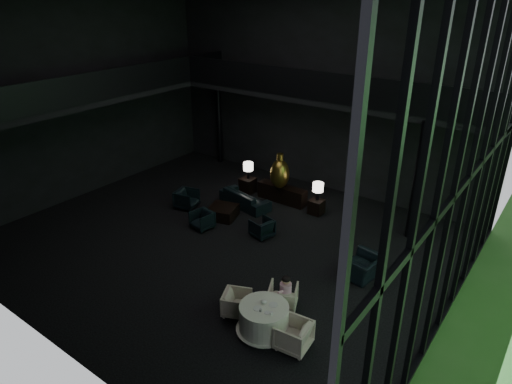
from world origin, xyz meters
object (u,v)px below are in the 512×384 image
Objects in this scene: table_lamp_left at (248,167)px; dining_chair_north at (283,297)px; side_table_left at (248,185)px; lounge_armchair_south at (202,220)px; child at (286,287)px; lounge_armchair_east at (262,228)px; dining_table at (264,321)px; console at (282,194)px; side_table_right at (316,207)px; lounge_armchair_west at (187,198)px; window_armchair at (363,264)px; sofa at (245,195)px; dining_chair_east at (293,334)px; coffee_table at (223,212)px; bronze_urn at (280,174)px; table_lamp_right at (318,188)px; dining_chair_west at (237,303)px.

table_lamp_left is 7.49m from dining_chair_north.
table_lamp_left reaches higher than side_table_left.
lounge_armchair_south is 5.21m from child.
lounge_armchair_east is 4.67m from dining_table.
console reaches higher than lounge_armchair_south.
lounge_armchair_east is (0.96, -2.67, -0.02)m from console.
side_table_right is 0.69× the size of lounge_armchair_west.
lounge_armchair_east is (-0.64, -2.55, 0.03)m from side_table_right.
dining_chair_north is at bearing -13.90° from lounge_armchair_south.
window_armchair is 2.82m from child.
lounge_armchair_west reaches higher than console.
lounge_armchair_east is 0.98× the size of lounge_armchair_south.
dining_chair_north is (-0.12, 1.02, 0.03)m from dining_table.
sofa reaches higher than dining_chair_east.
side_table_right is at bearing 41.72° from coffee_table.
lounge_armchair_west reaches higher than dining_table.
window_armchair is at bearing -137.18° from dining_chair_north.
dining_chair_north reaches higher than console.
dining_chair_east is at bearing -64.87° from side_table_right.
lounge_armchair_east is at bearing -45.61° from child.
sofa is at bearing 96.29° from lounge_armchair_south.
side_table_left is at bearing -46.69° from sofa.
lounge_armchair_east is (2.56, -2.56, 0.00)m from side_table_left.
lounge_armchair_east is 5.24m from dining_chair_east.
table_lamp_left is (-1.60, 0.13, -0.15)m from bronze_urn.
table_lamp_left is 7.63m from child.
dining_table is at bearing 142.39° from sofa.
coffee_table is at bearing -137.81° from table_lamp_right.
table_lamp_right is (1.60, 0.12, -0.21)m from bronze_urn.
table_lamp_right is at bearing -160.88° from dining_chair_east.
console is 3.35× the size of lounge_armchair_east.
bronze_urn reaches higher than dining_chair_east.
dining_table is at bearing 50.58° from lounge_armchair_east.
window_armchair is at bearing -24.04° from table_lamp_left.
table_lamp_left reaches higher than child.
console reaches higher than coffee_table.
console is at bearing -117.59° from sofa.
bronze_urn reaches higher than table_lamp_left.
window_armchair is 2.76m from dining_chair_north.
bronze_urn is 6.51m from child.
lounge_armchair_east is (1.88, -1.50, -0.12)m from sofa.
lounge_armchair_east is at bearing 152.42° from sofa.
table_lamp_right is at bearing -68.52° from child.
child is (3.74, -5.31, -0.46)m from bronze_urn.
side_table_left is 0.96× the size of dining_chair_west.
table_lamp_left reaches higher than lounge_armchair_east.
side_table_left is 0.28× the size of sofa.
bronze_urn is 1.85m from side_table_left.
lounge_armchair_east is 0.94× the size of child.
table_lamp_left is at bearing 108.42° from lounge_armchair_south.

